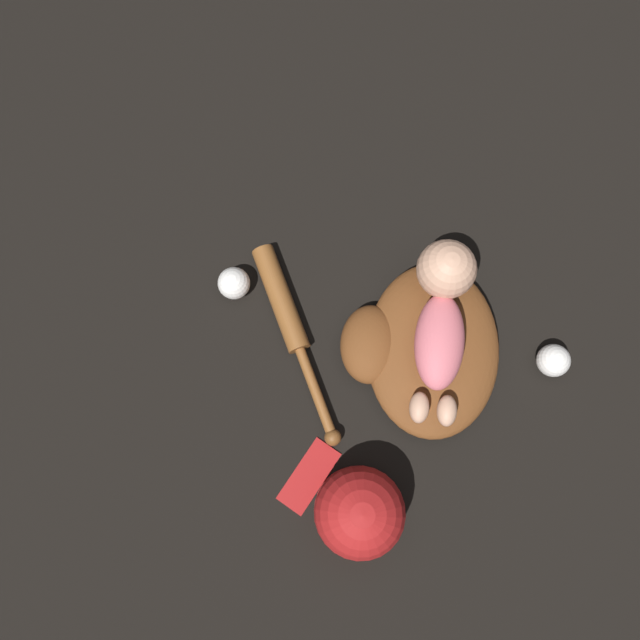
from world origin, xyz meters
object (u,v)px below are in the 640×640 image
(baseball_bat, at_px, (288,319))
(baseball, at_px, (234,283))
(baby_figure, at_px, (443,308))
(baseball_cap, at_px, (359,512))
(baseball_glove, at_px, (422,348))
(baseball_spare, at_px, (553,360))

(baseball_bat, distance_m, baseball, 0.14)
(baby_figure, xyz_separation_m, baseball_cap, (-0.35, 0.23, -0.05))
(baseball_bat, relative_size, baseball, 6.42)
(baseball_glove, relative_size, baby_figure, 1.18)
(baby_figure, bearing_deg, baseball_cap, 146.40)
(baby_figure, height_order, baseball_spare, baby_figure)
(baseball_glove, distance_m, baseball_cap, 0.36)
(baby_figure, bearing_deg, baseball_spare, -120.27)
(baseball_glove, xyz_separation_m, baseball_spare, (-0.07, -0.26, -0.00))
(baseball, distance_m, baseball_cap, 0.54)
(baseball_bat, bearing_deg, baseball_glove, -113.48)
(baby_figure, xyz_separation_m, baseball_bat, (0.06, 0.30, -0.10))
(baby_figure, bearing_deg, baseball_bat, 79.33)
(baseball_bat, xyz_separation_m, baseball_spare, (-0.19, -0.53, 0.01))
(baby_figure, height_order, baseball_cap, baby_figure)
(baseball_glove, relative_size, baseball_bat, 0.96)
(baseball_cap, bearing_deg, baseball, 18.82)
(baseball, height_order, baseball_spare, same)
(baseball_spare, distance_m, baseball_cap, 0.51)
(baseball, height_order, baseball_cap, baseball_cap)
(baseball_spare, bearing_deg, baseball_cap, 115.86)
(baseball_bat, height_order, baseball, baseball)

